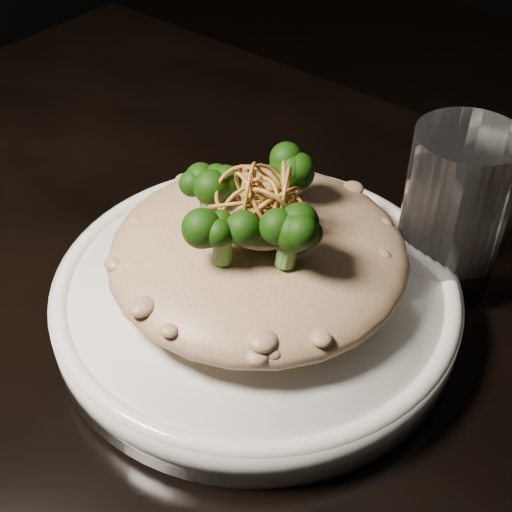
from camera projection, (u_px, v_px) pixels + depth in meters
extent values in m
cube|color=black|center=(228.00, 406.00, 0.49)|extent=(1.10, 0.80, 0.04)
cylinder|color=black|center=(142.00, 267.00, 1.15)|extent=(0.05, 0.05, 0.71)
cylinder|color=white|center=(256.00, 297.00, 0.52)|extent=(0.29, 0.29, 0.03)
ellipsoid|color=brown|center=(258.00, 253.00, 0.50)|extent=(0.21, 0.21, 0.05)
ellipsoid|color=white|center=(263.00, 222.00, 0.47)|extent=(0.06, 0.06, 0.02)
cylinder|color=silver|center=(453.00, 213.00, 0.51)|extent=(0.08, 0.08, 0.13)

